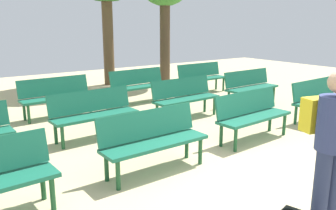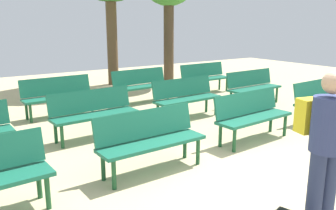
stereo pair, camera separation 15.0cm
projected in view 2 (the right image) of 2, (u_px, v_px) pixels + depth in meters
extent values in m
plane|color=#CCB789|center=(288.00, 188.00, 4.51)|extent=(24.00, 24.00, 0.00)
cylinder|color=#194C28|center=(48.00, 192.00, 3.98)|extent=(0.06, 0.06, 0.40)
cylinder|color=#194C28|center=(39.00, 182.00, 4.23)|extent=(0.06, 0.06, 0.40)
cube|color=#19664C|center=(153.00, 143.00, 4.92)|extent=(1.61, 0.49, 0.05)
cube|color=#19664C|center=(145.00, 124.00, 5.02)|extent=(1.60, 0.17, 0.40)
cylinder|color=#194C28|center=(114.00, 175.00, 4.45)|extent=(0.06, 0.06, 0.40)
cylinder|color=#194C28|center=(198.00, 152.00, 5.24)|extent=(0.06, 0.06, 0.40)
cylinder|color=#194C28|center=(103.00, 166.00, 4.70)|extent=(0.06, 0.06, 0.40)
cylinder|color=#194C28|center=(185.00, 146.00, 5.49)|extent=(0.06, 0.06, 0.40)
cube|color=#19664C|center=(255.00, 118.00, 6.21)|extent=(1.63, 0.55, 0.05)
cube|color=#19664C|center=(247.00, 103.00, 6.30)|extent=(1.60, 0.23, 0.40)
cylinder|color=#194C28|center=(234.00, 140.00, 5.72)|extent=(0.06, 0.06, 0.40)
cylinder|color=#194C28|center=(285.00, 125.00, 6.55)|extent=(0.06, 0.06, 0.40)
cylinder|color=#194C28|center=(220.00, 136.00, 5.97)|extent=(0.06, 0.06, 0.40)
cylinder|color=#194C28|center=(271.00, 122.00, 6.80)|extent=(0.06, 0.06, 0.40)
cube|color=#19664C|center=(324.00, 102.00, 7.46)|extent=(1.62, 0.54, 0.05)
cube|color=#19664C|center=(316.00, 89.00, 7.56)|extent=(1.60, 0.22, 0.40)
cylinder|color=#194C28|center=(312.00, 119.00, 6.98)|extent=(0.06, 0.06, 0.40)
cylinder|color=#194C28|center=(297.00, 116.00, 7.23)|extent=(0.06, 0.06, 0.40)
cylinder|color=#194C28|center=(332.00, 106.00, 8.05)|extent=(0.06, 0.06, 0.40)
cylinder|color=#194C28|center=(10.00, 146.00, 5.49)|extent=(0.06, 0.06, 0.40)
cylinder|color=#194C28|center=(5.00, 140.00, 5.74)|extent=(0.06, 0.06, 0.40)
cube|color=#19664C|center=(96.00, 115.00, 6.38)|extent=(1.62, 0.52, 0.05)
cube|color=#19664C|center=(90.00, 100.00, 6.48)|extent=(1.60, 0.20, 0.40)
cylinder|color=#194C28|center=(62.00, 137.00, 5.90)|extent=(0.06, 0.06, 0.40)
cylinder|color=#194C28|center=(133.00, 123.00, 6.71)|extent=(0.06, 0.06, 0.40)
cylinder|color=#194C28|center=(56.00, 132.00, 6.15)|extent=(0.06, 0.06, 0.40)
cylinder|color=#194C28|center=(125.00, 119.00, 6.96)|extent=(0.06, 0.06, 0.40)
cube|color=#19664C|center=(188.00, 99.00, 7.69)|extent=(1.62, 0.51, 0.05)
cube|color=#19664C|center=(182.00, 87.00, 7.79)|extent=(1.60, 0.20, 0.40)
cylinder|color=#194C28|center=(167.00, 116.00, 7.21)|extent=(0.06, 0.06, 0.40)
cylinder|color=#194C28|center=(216.00, 106.00, 8.02)|extent=(0.06, 0.06, 0.40)
cylinder|color=#194C28|center=(158.00, 113.00, 7.47)|extent=(0.06, 0.06, 0.40)
cylinder|color=#194C28|center=(206.00, 104.00, 8.27)|extent=(0.06, 0.06, 0.40)
cube|color=#19664C|center=(255.00, 88.00, 8.93)|extent=(1.62, 0.51, 0.05)
cube|color=#19664C|center=(249.00, 78.00, 9.03)|extent=(1.60, 0.19, 0.40)
cylinder|color=#194C28|center=(240.00, 102.00, 8.46)|extent=(0.06, 0.06, 0.40)
cylinder|color=#194C28|center=(277.00, 95.00, 9.26)|extent=(0.06, 0.06, 0.40)
cylinder|color=#194C28|center=(231.00, 100.00, 8.71)|extent=(0.06, 0.06, 0.40)
cylinder|color=#194C28|center=(267.00, 93.00, 9.51)|extent=(0.06, 0.06, 0.40)
cube|color=#19664C|center=(60.00, 98.00, 7.86)|extent=(1.62, 0.51, 0.05)
cube|color=#19664C|center=(56.00, 86.00, 7.96)|extent=(1.60, 0.20, 0.40)
cylinder|color=#194C28|center=(31.00, 114.00, 7.39)|extent=(0.06, 0.06, 0.40)
cylinder|color=#194C28|center=(92.00, 104.00, 8.19)|extent=(0.06, 0.06, 0.40)
cylinder|color=#194C28|center=(27.00, 111.00, 7.64)|extent=(0.06, 0.06, 0.40)
cylinder|color=#194C28|center=(87.00, 102.00, 8.44)|extent=(0.06, 0.06, 0.40)
cube|color=#19664C|center=(143.00, 87.00, 9.18)|extent=(1.63, 0.54, 0.05)
cube|color=#19664C|center=(139.00, 77.00, 9.27)|extent=(1.60, 0.23, 0.40)
cylinder|color=#194C28|center=(123.00, 100.00, 8.69)|extent=(0.06, 0.06, 0.40)
cylinder|color=#194C28|center=(168.00, 93.00, 9.52)|extent=(0.06, 0.06, 0.40)
cylinder|color=#194C28|center=(117.00, 98.00, 8.94)|extent=(0.06, 0.06, 0.40)
cylinder|color=#194C28|center=(161.00, 91.00, 9.77)|extent=(0.06, 0.06, 0.40)
cube|color=#19664C|center=(206.00, 79.00, 10.42)|extent=(1.61, 0.49, 0.05)
cube|color=#19664C|center=(202.00, 70.00, 10.52)|extent=(1.60, 0.17, 0.40)
cylinder|color=#194C28|center=(191.00, 90.00, 9.95)|extent=(0.06, 0.06, 0.40)
cylinder|color=#194C28|center=(227.00, 85.00, 10.74)|extent=(0.06, 0.06, 0.40)
cylinder|color=#194C28|center=(184.00, 88.00, 10.21)|extent=(0.06, 0.06, 0.40)
cylinder|color=#194C28|center=(219.00, 83.00, 10.99)|extent=(0.06, 0.06, 0.40)
cylinder|color=#4C3A28|center=(169.00, 40.00, 11.78)|extent=(0.34, 0.34, 2.97)
cylinder|color=brown|center=(112.00, 35.00, 11.60)|extent=(0.35, 0.35, 3.29)
cylinder|color=navy|center=(328.00, 189.00, 3.59)|extent=(0.16, 0.16, 0.85)
cylinder|color=navy|center=(315.00, 191.00, 3.54)|extent=(0.16, 0.16, 0.85)
cylinder|color=navy|center=(329.00, 125.00, 3.40)|extent=(0.42, 0.42, 0.55)
sphere|color=tan|center=(334.00, 83.00, 3.31)|extent=(0.22, 0.22, 0.22)
cube|color=yellow|center=(311.00, 115.00, 3.64)|extent=(0.32, 0.25, 0.36)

